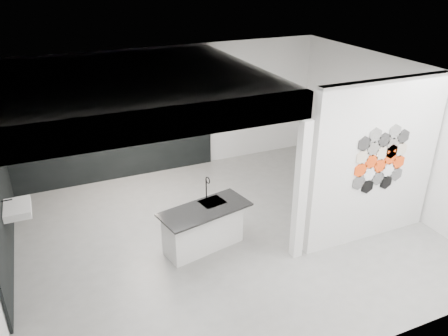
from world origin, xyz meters
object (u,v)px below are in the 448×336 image
stockpot (67,126)px  glass_vase (180,111)px  kettle (161,113)px  bottle_dark (108,120)px  glass_bowl (178,113)px  utensil_cup (76,126)px  partition_panel (375,163)px  wall_basin (17,209)px  kitchen_island (203,227)px

stockpot → glass_vase: size_ratio=1.37×
kettle → bottle_dark: size_ratio=1.22×
glass_bowl → utensil_cup: bearing=180.0°
partition_panel → glass_bowl: size_ratio=19.69×
kettle → glass_bowl: (0.40, 0.00, -0.04)m
partition_panel → kettle: size_ratio=13.79×
partition_panel → kettle: partition_panel is taller
glass_vase → utensil_cup: bearing=180.0°
partition_panel → glass_bowl: 4.40m
glass_vase → bottle_dark: bearing=180.0°
stockpot → glass_bowl: size_ratio=1.41×
wall_basin → stockpot: size_ratio=2.99×
kitchen_island → kettle: kettle is taller
wall_basin → kitchen_island: kitchen_island is taller
kettle → bottle_dark: kettle is taller
glass_vase → utensil_cup: (-2.19, 0.00, -0.02)m
partition_panel → wall_basin: partition_panel is taller
partition_panel → kettle: bearing=123.0°
partition_panel → wall_basin: (-5.46, 1.80, -0.55)m
partition_panel → wall_basin: 5.78m
glass_bowl → wall_basin: bearing=-148.4°
partition_panel → glass_bowl: partition_panel is taller
wall_basin → stockpot: (1.02, 2.07, 0.55)m
wall_basin → glass_bowl: (3.35, 2.07, 0.52)m
stockpot → wall_basin: bearing=-116.2°
stockpot → glass_vase: bearing=0.0°
partition_panel → stockpot: bearing=139.0°
stockpot → kettle: bearing=0.0°
wall_basin → kitchen_island: size_ratio=0.38×
wall_basin → glass_bowl: glass_bowl is taller
glass_bowl → partition_panel: bearing=-61.3°
kettle → bottle_dark: 1.12m
wall_basin → glass_vase: size_ratio=4.10×
kettle → glass_vase: bearing=-17.8°
glass_vase → utensil_cup: glass_vase is taller
wall_basin → utensil_cup: 2.44m
wall_basin → kettle: (2.96, 2.07, 0.56)m
partition_panel → utensil_cup: partition_panel is taller
wall_basin → glass_vase: (3.39, 2.07, 0.54)m
bottle_dark → kettle: bearing=0.0°
kettle → wall_basin: bearing=-162.9°
partition_panel → glass_vase: bearing=118.2°
glass_vase → kitchen_island: bearing=-101.8°
kitchen_island → glass_vase: 3.29m
kitchen_island → bottle_dark: (-0.92, 3.07, 1.00)m
kitchen_island → wall_basin: bearing=147.8°
partition_panel → bottle_dark: size_ratio=16.85×
stockpot → glass_bowl: (2.34, 0.00, -0.03)m
kettle → glass_bowl: bearing=-17.8°
kettle → glass_bowl: 0.40m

